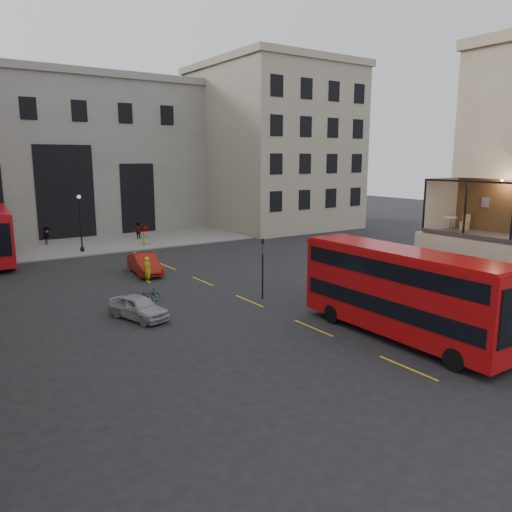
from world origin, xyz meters
TOP-DOWN VIEW (x-y plane):
  - ground at (0.00, 0.00)m, footprint 140.00×140.00m
  - gateway at (-5.00, 47.99)m, footprint 35.00×10.60m
  - building_right at (20.00, 39.97)m, footprint 16.60×18.60m
  - pavement_far at (-6.00, 38.00)m, footprint 40.00×12.00m
  - traffic_light_near at (-1.00, 12.00)m, footprint 0.16×0.20m
  - street_lamp_b at (-6.00, 34.00)m, footprint 0.36×0.36m
  - bus_near at (0.50, 2.59)m, footprint 2.57×10.98m
  - car_a at (-8.84, 12.54)m, footprint 2.65×4.13m
  - car_b at (-4.50, 22.54)m, footprint 2.06×4.72m
  - bicycle at (-7.23, 15.31)m, footprint 1.63×0.76m
  - cyclist at (-5.30, 19.94)m, footprint 0.54×0.73m
  - pedestrian_b at (-7.85, 39.89)m, footprint 1.34×1.36m
  - pedestrian_c at (0.98, 37.94)m, footprint 1.16×0.63m
  - pedestrian_d at (0.40, 34.48)m, footprint 0.83×1.06m
  - cafe_table_far at (5.81, 3.84)m, footprint 0.68×0.68m
  - cafe_chair_d at (7.45, 4.04)m, footprint 0.53×0.53m

SIDE VIEW (x-z plane):
  - ground at x=0.00m, z-range 0.00..0.00m
  - pavement_far at x=-6.00m, z-range 0.00..0.12m
  - bicycle at x=-7.23m, z-range 0.00..0.83m
  - car_a at x=-8.84m, z-range 0.00..1.31m
  - car_b at x=-4.50m, z-range 0.00..1.51m
  - cyclist at x=-5.30m, z-range 0.00..1.83m
  - pedestrian_c at x=0.98m, z-range 0.00..1.87m
  - pedestrian_b at x=-7.85m, z-range 0.00..1.88m
  - pedestrian_d at x=0.40m, z-range 0.00..1.91m
  - street_lamp_b at x=-6.00m, z-range -0.27..5.06m
  - traffic_light_near at x=-1.00m, z-range 0.52..4.32m
  - bus_near at x=0.50m, z-range 0.27..4.65m
  - cafe_chair_d at x=7.45m, z-range 4.43..5.31m
  - cafe_table_far at x=5.81m, z-range 4.74..5.59m
  - gateway at x=-5.00m, z-range 0.39..18.39m
  - building_right at x=20.00m, z-range 0.39..20.39m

